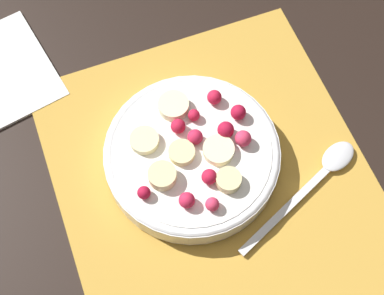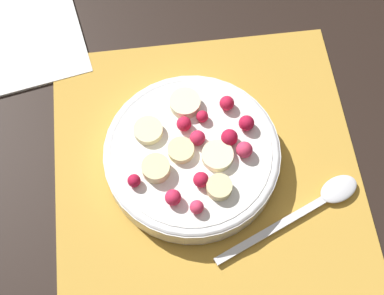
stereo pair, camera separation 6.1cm
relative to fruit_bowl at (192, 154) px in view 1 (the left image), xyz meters
name	(u,v)px [view 1 (the left image)]	position (x,y,z in m)	size (l,w,h in m)	color
ground_plane	(223,201)	(-0.06, -0.02, -0.03)	(3.00, 3.00, 0.00)	black
placemat	(223,200)	(-0.06, -0.02, -0.02)	(0.47, 0.36, 0.01)	gold
fruit_bowl	(192,154)	(0.00, 0.00, 0.00)	(0.21, 0.21, 0.05)	white
spoon	(322,174)	(-0.07, -0.14, -0.02)	(0.09, 0.18, 0.01)	silver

